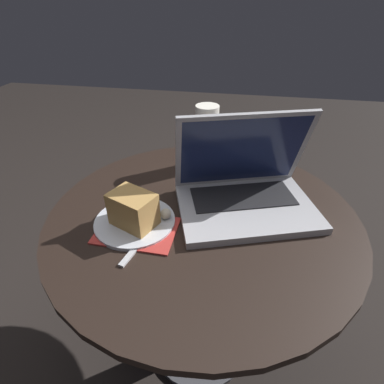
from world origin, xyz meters
TOP-DOWN VIEW (x-y plane):
  - ground_plane at (0.00, 0.00)m, footprint 6.00×6.00m
  - table at (0.00, 0.00)m, footprint 0.74×0.74m
  - napkin at (-0.13, -0.10)m, footprint 0.17×0.12m
  - laptop at (0.09, 0.05)m, footprint 0.37×0.32m
  - beer_glass at (-0.03, 0.24)m, footprint 0.07×0.07m
  - snack_plate at (-0.14, -0.08)m, footprint 0.18×0.18m
  - fork at (-0.10, -0.10)m, footprint 0.06×0.18m

SIDE VIEW (x-z plane):
  - ground_plane at x=0.00m, z-range 0.00..0.00m
  - table at x=0.00m, z-range 0.16..0.72m
  - napkin at x=-0.13m, z-range 0.56..0.56m
  - fork at x=-0.10m, z-range 0.56..0.56m
  - snack_plate at x=-0.14m, z-range 0.55..0.63m
  - laptop at x=0.09m, z-range 0.49..0.72m
  - beer_glass at x=-0.03m, z-range 0.56..0.74m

